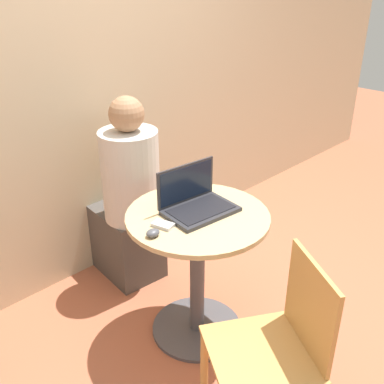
# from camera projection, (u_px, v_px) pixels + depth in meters

# --- Properties ---
(ground_plane) EXTENTS (12.00, 12.00, 0.00)m
(ground_plane) POSITION_uv_depth(u_px,v_px,m) (197.00, 329.00, 2.51)
(ground_plane) COLOR #B26042
(back_wall) EXTENTS (7.00, 0.05, 2.60)m
(back_wall) POSITION_uv_depth(u_px,v_px,m) (79.00, 69.00, 2.53)
(back_wall) COLOR beige
(back_wall) RESTS_ON ground_plane
(round_table) EXTENTS (0.71, 0.71, 0.74)m
(round_table) POSITION_uv_depth(u_px,v_px,m) (197.00, 256.00, 2.29)
(round_table) COLOR #4C4C51
(round_table) RESTS_ON ground_plane
(laptop) EXTENTS (0.37, 0.27, 0.22)m
(laptop) POSITION_uv_depth(u_px,v_px,m) (196.00, 202.00, 2.21)
(laptop) COLOR #2D2D33
(laptop) RESTS_ON round_table
(cell_phone) EXTENTS (0.08, 0.11, 0.02)m
(cell_phone) POSITION_uv_depth(u_px,v_px,m) (163.00, 225.00, 2.08)
(cell_phone) COLOR silver
(cell_phone) RESTS_ON round_table
(computer_mouse) EXTENTS (0.07, 0.05, 0.03)m
(computer_mouse) POSITION_uv_depth(u_px,v_px,m) (153.00, 233.00, 2.00)
(computer_mouse) COLOR #4C4C51
(computer_mouse) RESTS_ON round_table
(chair_empty) EXTENTS (0.55, 0.55, 0.84)m
(chair_empty) POSITION_uv_depth(u_px,v_px,m) (275.00, 351.00, 1.79)
(chair_empty) COLOR tan
(chair_empty) RESTS_ON ground_plane
(person_seated) EXTENTS (0.36, 0.54, 1.20)m
(person_seated) POSITION_uv_depth(u_px,v_px,m) (128.00, 206.00, 2.76)
(person_seated) COLOR #4C4742
(person_seated) RESTS_ON ground_plane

